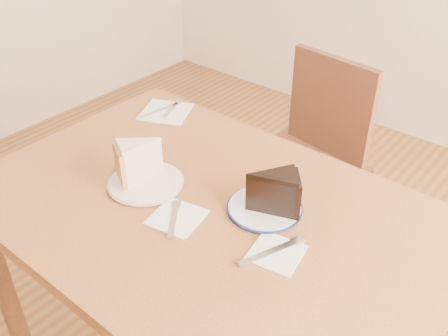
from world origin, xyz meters
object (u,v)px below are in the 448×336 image
table (206,235)px  plate_cream (146,183)px  chair_far (304,162)px  plate_navy (265,208)px  chocolate_cake (270,194)px  carrot_cake (142,162)px

table → plate_cream: plate_cream is taller
table → chair_far: 0.72m
plate_navy → chocolate_cake: chocolate_cake is taller
chair_far → chocolate_cake: bearing=119.9°
carrot_cake → chocolate_cake: 0.35m
plate_cream → carrot_cake: size_ratio=1.75×
plate_cream → plate_navy: bearing=20.4°
chocolate_cake → plate_cream: bearing=68.9°
chair_far → carrot_cake: bearing=90.9°
carrot_cake → chair_far: bearing=111.2°
plate_cream → plate_navy: same height
plate_cream → carrot_cake: 0.06m
plate_navy → chocolate_cake: size_ratio=1.53×
chair_far → plate_navy: bearing=118.8°
plate_navy → chocolate_cake: bearing=-10.8°
carrot_cake → chocolate_cake: bearing=44.4°
plate_cream → carrot_cake: bearing=148.2°
chair_far → carrot_cake: size_ratio=7.82×
chair_far → chocolate_cake: size_ratio=7.33×
table → chair_far: size_ratio=1.39×
plate_navy → chocolate_cake: (0.01, -0.00, 0.05)m
chair_far → plate_navy: size_ratio=4.80×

